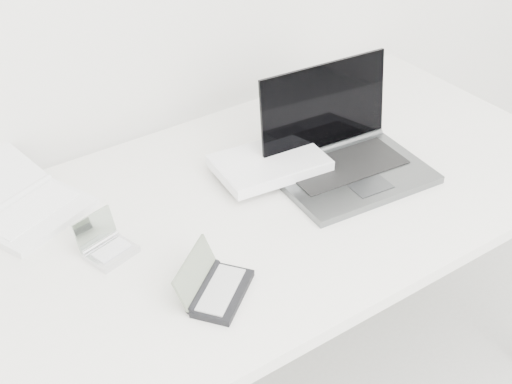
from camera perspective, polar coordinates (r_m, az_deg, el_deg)
desk at (r=1.64m, az=0.06°, el=-2.01°), size 1.60×0.80×0.73m
laptop_large at (r=1.70m, az=5.08°, el=2.71°), size 0.48×0.36×0.24m
netbook_open_white at (r=1.65m, az=-18.16°, el=-1.03°), size 0.32×0.35×0.07m
pda_silver at (r=1.50m, az=-11.88°, el=-4.26°), size 0.11×0.11×0.08m
palmtop_charcoal at (r=1.37m, az=-3.31°, el=-7.66°), size 0.18×0.18×0.08m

